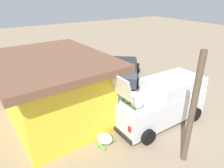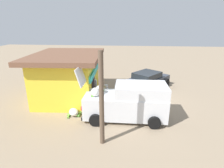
# 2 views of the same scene
# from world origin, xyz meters

# --- Properties ---
(ground_plane) EXTENTS (60.00, 60.00, 0.00)m
(ground_plane) POSITION_xyz_m (0.00, 0.00, 0.00)
(ground_plane) COLOR gray
(storefront_bar) EXTENTS (5.85, 4.73, 3.04)m
(storefront_bar) POSITION_xyz_m (-0.26, 5.12, 1.58)
(storefront_bar) COLOR yellow
(storefront_bar) RESTS_ON ground_plane
(delivery_van) EXTENTS (2.15, 4.58, 2.83)m
(delivery_van) POSITION_xyz_m (-2.82, 1.08, 0.97)
(delivery_van) COLOR silver
(delivery_van) RESTS_ON ground_plane
(parked_sedan) EXTENTS (4.31, 3.98, 1.30)m
(parked_sedan) POSITION_xyz_m (2.07, -0.37, 0.62)
(parked_sedan) COLOR #383D47
(parked_sedan) RESTS_ON ground_plane
(vendor_standing) EXTENTS (0.48, 0.48, 1.57)m
(vendor_standing) POSITION_xyz_m (-0.33, 3.37, 0.90)
(vendor_standing) COLOR #726047
(vendor_standing) RESTS_ON ground_plane
(customer_bending) EXTENTS (0.68, 0.73, 1.38)m
(customer_bending) POSITION_xyz_m (-1.90, 3.72, 0.84)
(customer_bending) COLOR navy
(customer_bending) RESTS_ON ground_plane
(unloaded_banana_pile) EXTENTS (0.80, 0.81, 0.42)m
(unloaded_banana_pile) POSITION_xyz_m (-2.85, 4.06, 0.19)
(unloaded_banana_pile) COLOR silver
(unloaded_banana_pile) RESTS_ON ground_plane
(paint_bucket) EXTENTS (0.32, 0.32, 0.34)m
(paint_bucket) POSITION_xyz_m (1.55, 2.80, 0.17)
(paint_bucket) COLOR silver
(paint_bucket) RESTS_ON ground_plane
(utility_pole) EXTENTS (0.20, 0.20, 4.00)m
(utility_pole) POSITION_xyz_m (-5.08, 2.13, 2.00)
(utility_pole) COLOR brown
(utility_pole) RESTS_ON ground_plane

